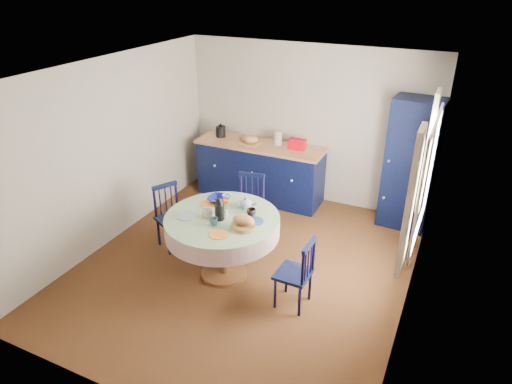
# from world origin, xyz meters

# --- Properties ---
(floor) EXTENTS (4.50, 4.50, 0.00)m
(floor) POSITION_xyz_m (0.00, 0.00, 0.00)
(floor) COLOR black
(floor) RESTS_ON ground
(ceiling) EXTENTS (4.50, 4.50, 0.00)m
(ceiling) POSITION_xyz_m (0.00, 0.00, 2.50)
(ceiling) COLOR white
(ceiling) RESTS_ON wall_back
(wall_back) EXTENTS (4.00, 0.02, 2.50)m
(wall_back) POSITION_xyz_m (0.00, 2.25, 1.25)
(wall_back) COLOR beige
(wall_back) RESTS_ON floor
(wall_left) EXTENTS (0.02, 4.50, 2.50)m
(wall_left) POSITION_xyz_m (-2.00, 0.00, 1.25)
(wall_left) COLOR beige
(wall_left) RESTS_ON floor
(wall_right) EXTENTS (0.02, 4.50, 2.50)m
(wall_right) POSITION_xyz_m (2.00, 0.00, 1.25)
(wall_right) COLOR beige
(wall_right) RESTS_ON floor
(window) EXTENTS (0.10, 1.74, 1.45)m
(window) POSITION_xyz_m (1.95, 0.30, 1.52)
(window) COLOR white
(window) RESTS_ON wall_right
(kitchen_counter) EXTENTS (2.11, 0.66, 1.18)m
(kitchen_counter) POSITION_xyz_m (-0.65, 1.90, 0.48)
(kitchen_counter) COLOR black
(kitchen_counter) RESTS_ON floor
(pantry_cabinet) EXTENTS (0.71, 0.53, 1.92)m
(pantry_cabinet) POSITION_xyz_m (1.66, 2.00, 0.96)
(pantry_cabinet) COLOR black
(pantry_cabinet) RESTS_ON floor
(dining_table) EXTENTS (1.38, 1.38, 1.11)m
(dining_table) POSITION_xyz_m (-0.14, -0.27, 0.71)
(dining_table) COLOR brown
(dining_table) RESTS_ON floor
(chair_left) EXTENTS (0.52, 0.53, 0.89)m
(chair_left) POSITION_xyz_m (-1.13, 0.04, 0.45)
(chair_left) COLOR black
(chair_left) RESTS_ON floor
(chair_far) EXTENTS (0.47, 0.46, 0.91)m
(chair_far) POSITION_xyz_m (-0.29, 0.74, 0.46)
(chair_far) COLOR black
(chair_far) RESTS_ON floor
(chair_right) EXTENTS (0.38, 0.40, 0.87)m
(chair_right) POSITION_xyz_m (0.86, -0.42, 0.44)
(chair_right) COLOR black
(chair_right) RESTS_ON floor
(mug_a) EXTENTS (0.13, 0.13, 0.10)m
(mug_a) POSITION_xyz_m (-0.31, -0.34, 0.88)
(mug_a) COLOR silver
(mug_a) RESTS_ON dining_table
(mug_b) EXTENTS (0.10, 0.10, 0.09)m
(mug_b) POSITION_xyz_m (-0.14, -0.47, 0.88)
(mug_b) COLOR #2C5966
(mug_b) RESTS_ON dining_table
(mug_c) EXTENTS (0.11, 0.11, 0.09)m
(mug_c) POSITION_xyz_m (0.15, -0.09, 0.88)
(mug_c) COLOR black
(mug_c) RESTS_ON dining_table
(mug_d) EXTENTS (0.10, 0.10, 0.09)m
(mug_d) POSITION_xyz_m (-0.30, 0.11, 0.88)
(mug_d) COLOR silver
(mug_d) RESTS_ON dining_table
(cobalt_bowl) EXTENTS (0.27, 0.27, 0.07)m
(cobalt_bowl) POSITION_xyz_m (-0.38, 0.05, 0.87)
(cobalt_bowl) COLOR #06096A
(cobalt_bowl) RESTS_ON dining_table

